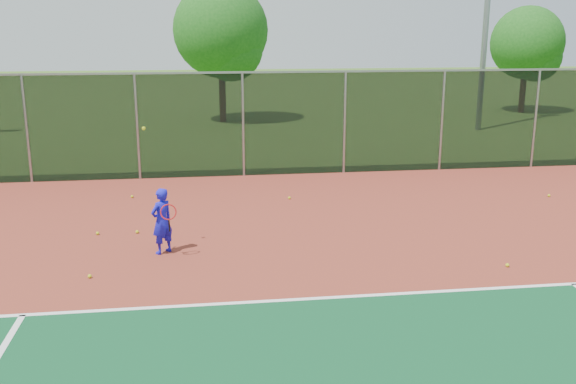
{
  "coord_description": "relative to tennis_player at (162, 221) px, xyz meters",
  "views": [
    {
      "loc": [
        -4.21,
        -6.43,
        4.3
      ],
      "look_at": [
        -2.65,
        5.0,
        1.3
      ],
      "focal_mm": 40.0,
      "sensor_mm": 36.0,
      "label": 1
    }
  ],
  "objects": [
    {
      "name": "court_apron",
      "position": [
        5.02,
        -3.55,
        -0.66
      ],
      "size": [
        30.0,
        20.0,
        0.02
      ],
      "primitive_type": "cube",
      "color": "maroon",
      "rests_on": "ground"
    },
    {
      "name": "fence_back",
      "position": [
        5.02,
        6.45,
        0.89
      ],
      "size": [
        30.0,
        0.06,
        3.03
      ],
      "color": "black",
      "rests_on": "court_apron"
    },
    {
      "name": "tennis_player",
      "position": [
        0.0,
        0.0,
        0.0
      ],
      "size": [
        0.59,
        0.69,
        2.46
      ],
      "color": "#1716CF",
      "rests_on": "court_apron"
    },
    {
      "name": "practice_ball_0",
      "position": [
        -0.62,
        1.3,
        -0.62
      ],
      "size": [
        0.07,
        0.07,
        0.07
      ],
      "primitive_type": "sphere",
      "color": "#BAC617",
      "rests_on": "court_apron"
    },
    {
      "name": "practice_ball_1",
      "position": [
        -1.21,
        -1.14,
        -0.62
      ],
      "size": [
        0.07,
        0.07,
        0.07
      ],
      "primitive_type": "sphere",
      "color": "#BAC617",
      "rests_on": "court_apron"
    },
    {
      "name": "practice_ball_3",
      "position": [
        -1.01,
        4.28,
        -0.62
      ],
      "size": [
        0.07,
        0.07,
        0.07
      ],
      "primitive_type": "sphere",
      "color": "#BAC617",
      "rests_on": "court_apron"
    },
    {
      "name": "practice_ball_4",
      "position": [
        2.97,
        3.61,
        -0.62
      ],
      "size": [
        0.07,
        0.07,
        0.07
      ],
      "primitive_type": "sphere",
      "color": "#BAC617",
      "rests_on": "court_apron"
    },
    {
      "name": "practice_ball_5",
      "position": [
        6.28,
        -1.62,
        -0.62
      ],
      "size": [
        0.07,
        0.07,
        0.07
      ],
      "primitive_type": "sphere",
      "color": "#BAC617",
      "rests_on": "court_apron"
    },
    {
      "name": "practice_ball_6",
      "position": [
        -1.44,
        1.31,
        -0.62
      ],
      "size": [
        0.07,
        0.07,
        0.07
      ],
      "primitive_type": "sphere",
      "color": "#BAC617",
      "rests_on": "court_apron"
    },
    {
      "name": "practice_ball_7",
      "position": [
        9.65,
        2.93,
        -0.62
      ],
      "size": [
        0.07,
        0.07,
        0.07
      ],
      "primitive_type": "sphere",
      "color": "#BAC617",
      "rests_on": "court_apron"
    },
    {
      "name": "tree_back_left",
      "position": [
        1.93,
        17.61,
        3.24
      ],
      "size": [
        4.25,
        4.25,
        6.24
      ],
      "color": "#3A2415",
      "rests_on": "ground"
    },
    {
      "name": "tree_back_mid",
      "position": [
        17.19,
        18.85,
        2.64
      ],
      "size": [
        3.6,
        3.6,
        5.29
      ],
      "color": "#3A2415",
      "rests_on": "ground"
    }
  ]
}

